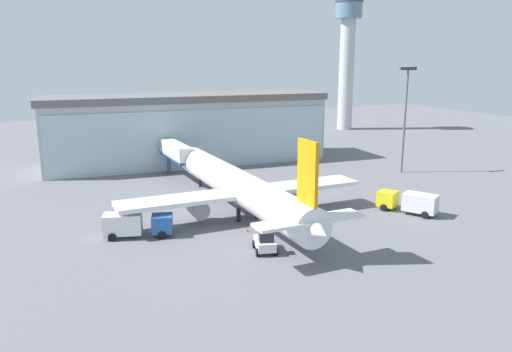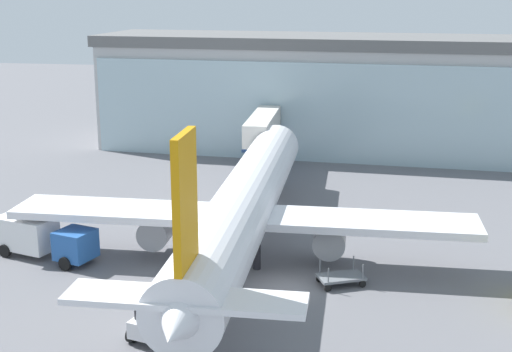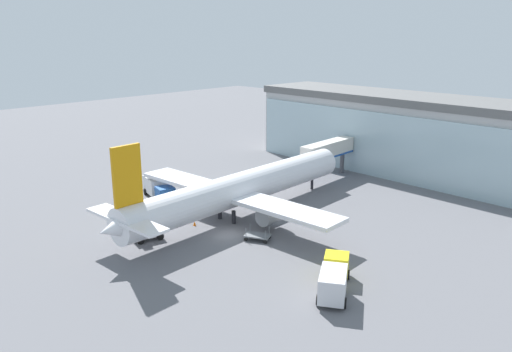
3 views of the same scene
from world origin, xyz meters
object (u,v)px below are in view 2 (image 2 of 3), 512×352
at_px(airplane, 244,206).
at_px(safety_cone_nose, 200,284).
at_px(catering_truck, 42,237).
at_px(safety_cone_wingtip, 46,239).
at_px(jet_bridge, 263,129).
at_px(pushback_tug, 157,320).
at_px(baggage_cart, 341,277).

xyz_separation_m(airplane, safety_cone_nose, (-1.65, -5.85, -3.27)).
height_order(catering_truck, safety_cone_wingtip, catering_truck).
xyz_separation_m(jet_bridge, safety_cone_nose, (0.58, -27.79, -4.18)).
height_order(catering_truck, safety_cone_nose, catering_truck).
relative_size(pushback_tug, safety_cone_nose, 6.46).
relative_size(catering_truck, pushback_tug, 2.14).
xyz_separation_m(pushback_tug, safety_cone_wingtip, (-12.10, 12.24, -0.70)).
bearing_deg(jet_bridge, baggage_cart, -162.31).
bearing_deg(baggage_cart, jet_bridge, 83.99).
distance_m(safety_cone_nose, safety_cone_wingtip, 14.06).
bearing_deg(pushback_tug, baggage_cart, -32.39).
bearing_deg(safety_cone_wingtip, airplane, -0.16).
bearing_deg(safety_cone_wingtip, jet_bridge, 60.90).
bearing_deg(safety_cone_wingtip, catering_truck, -67.28).
height_order(jet_bridge, pushback_tug, jet_bridge).
height_order(baggage_cart, safety_cone_wingtip, baggage_cart).
xyz_separation_m(catering_truck, safety_cone_nose, (11.67, -3.26, -1.19)).
xyz_separation_m(jet_bridge, catering_truck, (-11.08, -24.53, -2.98)).
bearing_deg(safety_cone_nose, baggage_cart, 13.56).
height_order(baggage_cart, safety_cone_nose, baggage_cart).
xyz_separation_m(airplane, safety_cone_wingtip, (-14.42, 0.04, -3.27)).
distance_m(baggage_cart, pushback_tug, 12.36).
relative_size(airplane, safety_cone_nose, 71.30).
relative_size(baggage_cart, safety_cone_wingtip, 5.85).
distance_m(jet_bridge, catering_truck, 27.08).
bearing_deg(jet_bridge, pushback_tug, 178.32).
relative_size(catering_truck, safety_cone_nose, 13.86).
bearing_deg(airplane, safety_cone_nose, 163.00).
relative_size(safety_cone_nose, safety_cone_wingtip, 1.00).
distance_m(airplane, safety_cone_wingtip, 14.79).
distance_m(catering_truck, pushback_tug, 14.62).
height_order(airplane, safety_cone_nose, airplane).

